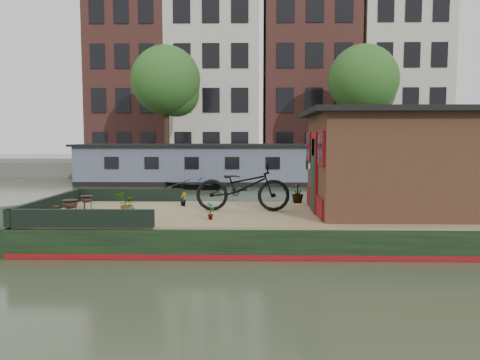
{
  "coord_description": "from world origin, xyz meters",
  "views": [
    {
      "loc": [
        -1.08,
        -11.04,
        2.4
      ],
      "look_at": [
        -1.35,
        0.5,
        1.38
      ],
      "focal_mm": 35.0,
      "sensor_mm": 36.0,
      "label": 1
    }
  ],
  "objects_px": {
    "dinghy": "(196,182)",
    "potted_plant_a": "(210,211)",
    "bicycle": "(243,187)",
    "brazier_rear": "(87,203)",
    "cabin": "(390,161)",
    "brazier_front": "(70,208)"
  },
  "relations": [
    {
      "from": "cabin",
      "to": "brazier_rear",
      "type": "distance_m",
      "value": 7.38
    },
    {
      "from": "potted_plant_a",
      "to": "brazier_rear",
      "type": "height_order",
      "value": "potted_plant_a"
    },
    {
      "from": "bicycle",
      "to": "brazier_rear",
      "type": "xyz_separation_m",
      "value": [
        -3.84,
        0.03,
        -0.42
      ]
    },
    {
      "from": "brazier_rear",
      "to": "brazier_front",
      "type": "bearing_deg",
      "value": -89.64
    },
    {
      "from": "cabin",
      "to": "brazier_rear",
      "type": "height_order",
      "value": "cabin"
    },
    {
      "from": "bicycle",
      "to": "potted_plant_a",
      "type": "distance_m",
      "value": 1.48
    },
    {
      "from": "potted_plant_a",
      "to": "bicycle",
      "type": "bearing_deg",
      "value": 61.3
    },
    {
      "from": "bicycle",
      "to": "brazier_rear",
      "type": "bearing_deg",
      "value": 91.19
    },
    {
      "from": "dinghy",
      "to": "bicycle",
      "type": "bearing_deg",
      "value": -134.56
    },
    {
      "from": "potted_plant_a",
      "to": "brazier_rear",
      "type": "bearing_deg",
      "value": 158.07
    },
    {
      "from": "brazier_rear",
      "to": "dinghy",
      "type": "relative_size",
      "value": 0.11
    },
    {
      "from": "cabin",
      "to": "brazier_front",
      "type": "height_order",
      "value": "cabin"
    },
    {
      "from": "brazier_front",
      "to": "dinghy",
      "type": "distance_m",
      "value": 12.27
    },
    {
      "from": "brazier_front",
      "to": "bicycle",
      "type": "bearing_deg",
      "value": 15.18
    },
    {
      "from": "cabin",
      "to": "bicycle",
      "type": "height_order",
      "value": "cabin"
    },
    {
      "from": "bicycle",
      "to": "potted_plant_a",
      "type": "xyz_separation_m",
      "value": [
        -0.68,
        -1.25,
        -0.4
      ]
    },
    {
      "from": "brazier_front",
      "to": "potted_plant_a",
      "type": "bearing_deg",
      "value": -3.73
    },
    {
      "from": "bicycle",
      "to": "dinghy",
      "type": "xyz_separation_m",
      "value": [
        -2.46,
        11.14,
        -0.91
      ]
    },
    {
      "from": "cabin",
      "to": "brazier_front",
      "type": "relative_size",
      "value": 10.05
    },
    {
      "from": "dinghy",
      "to": "potted_plant_a",
      "type": "bearing_deg",
      "value": -138.84
    },
    {
      "from": "bicycle",
      "to": "potted_plant_a",
      "type": "bearing_deg",
      "value": 152.87
    },
    {
      "from": "potted_plant_a",
      "to": "dinghy",
      "type": "height_order",
      "value": "potted_plant_a"
    }
  ]
}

